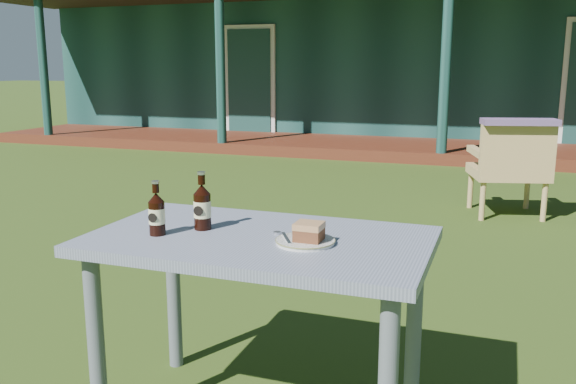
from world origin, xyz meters
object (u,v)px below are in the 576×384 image
at_px(cafe_table, 260,263).
at_px(cola_bottle_near, 202,206).
at_px(cola_bottle_far, 157,213).
at_px(armchair_left, 511,165).
at_px(plate, 305,241).
at_px(cake_slice, 309,231).

height_order(cafe_table, cola_bottle_near, cola_bottle_near).
xyz_separation_m(cola_bottle_near, cola_bottle_far, (-0.12, -0.12, -0.01)).
height_order(cola_bottle_near, armchair_left, cola_bottle_near).
bearing_deg(cola_bottle_near, plate, -6.85).
relative_size(plate, armchair_left, 0.25).
relative_size(cafe_table, cake_slice, 13.04).
height_order(plate, cake_slice, cake_slice).
height_order(plate, armchair_left, armchair_left).
distance_m(cafe_table, cake_slice, 0.25).
height_order(cake_slice, cola_bottle_near, cola_bottle_near).
bearing_deg(armchair_left, cake_slice, -100.11).
bearing_deg(plate, armchair_left, 79.66).
bearing_deg(cafe_table, plate, -11.40).
relative_size(cafe_table, armchair_left, 1.45).
xyz_separation_m(cola_bottle_near, armchair_left, (1.09, 3.65, -0.34)).
bearing_deg(armchair_left, cola_bottle_near, -106.62).
bearing_deg(cola_bottle_far, cake_slice, 7.21).
bearing_deg(armchair_left, plate, -100.34).
xyz_separation_m(plate, cola_bottle_near, (-0.41, 0.05, 0.08)).
xyz_separation_m(plate, cake_slice, (0.01, -0.00, 0.04)).
bearing_deg(armchair_left, cola_bottle_far, -107.73).
distance_m(plate, armchair_left, 3.77).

